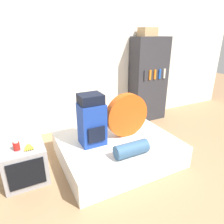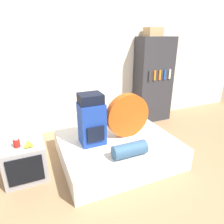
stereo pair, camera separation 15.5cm
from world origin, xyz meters
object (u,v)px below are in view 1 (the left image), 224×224
(sleeping_roll, at_px, (131,149))
(cardboard_box, at_px, (148,32))
(television, at_px, (25,164))
(tent_bag, at_px, (127,115))
(bookshelf, at_px, (148,80))
(canister, at_px, (16,146))
(backpack, at_px, (92,120))

(sleeping_roll, xyz_separation_m, cardboard_box, (1.31, 1.59, 1.41))
(television, bearing_deg, tent_bag, -1.08)
(sleeping_roll, distance_m, cardboard_box, 2.50)
(tent_bag, bearing_deg, bookshelf, 42.28)
(sleeping_roll, relative_size, television, 0.88)
(television, bearing_deg, canister, -150.48)
(bookshelf, height_order, cardboard_box, cardboard_box)
(television, bearing_deg, sleeping_roll, -23.55)
(canister, bearing_deg, backpack, 0.65)
(sleeping_roll, height_order, television, sleeping_roll)
(tent_bag, bearing_deg, sleeping_roll, -114.07)
(canister, bearing_deg, bookshelf, 21.43)
(backpack, distance_m, tent_bag, 0.56)
(bookshelf, bearing_deg, television, -158.76)
(sleeping_roll, relative_size, cardboard_box, 1.45)
(canister, bearing_deg, cardboard_box, 22.54)
(sleeping_roll, xyz_separation_m, bookshelf, (1.38, 1.56, 0.45))
(sleeping_roll, relative_size, bookshelf, 0.26)
(tent_bag, distance_m, sleeping_roll, 0.61)
(bookshelf, distance_m, cardboard_box, 0.96)
(canister, distance_m, bookshelf, 2.89)
(backpack, relative_size, canister, 6.17)
(backpack, bearing_deg, cardboard_box, 33.18)
(tent_bag, bearing_deg, television, 178.92)
(sleeping_roll, bearing_deg, television, 156.45)
(sleeping_roll, height_order, cardboard_box, cardboard_box)
(sleeping_roll, xyz_separation_m, canister, (-1.30, 0.51, 0.13))
(tent_bag, relative_size, sleeping_roll, 1.47)
(tent_bag, relative_size, canister, 5.64)
(tent_bag, relative_size, bookshelf, 0.38)
(television, height_order, bookshelf, bookshelf)
(backpack, relative_size, sleeping_roll, 1.60)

